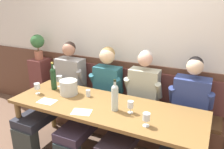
% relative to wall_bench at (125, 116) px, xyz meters
% --- Properties ---
extents(room_wall_back, '(6.80, 0.08, 2.80)m').
position_rel_wall_bench_xyz_m(room_wall_back, '(0.00, 0.26, 1.12)').
color(room_wall_back, silver).
rests_on(room_wall_back, ground).
extents(wood_wainscot_panel, '(6.80, 0.03, 1.03)m').
position_rel_wall_bench_xyz_m(wood_wainscot_panel, '(0.00, 0.21, 0.23)').
color(wood_wainscot_panel, brown).
rests_on(wood_wainscot_panel, ground).
extents(wall_bench, '(2.57, 0.42, 0.94)m').
position_rel_wall_bench_xyz_m(wall_bench, '(0.00, 0.00, 0.00)').
color(wall_bench, brown).
rests_on(wall_bench, ground).
extents(dining_table, '(2.27, 0.76, 0.74)m').
position_rel_wall_bench_xyz_m(dining_table, '(0.00, -0.65, 0.38)').
color(dining_table, brown).
rests_on(dining_table, ground).
extents(person_center_right_seat, '(0.53, 1.20, 1.29)m').
position_rel_wall_bench_xyz_m(person_center_right_seat, '(-0.92, -0.33, 0.35)').
color(person_center_right_seat, '#2F3533').
rests_on(person_center_right_seat, ground).
extents(person_left_seat, '(0.49, 1.20, 1.28)m').
position_rel_wall_bench_xyz_m(person_left_seat, '(-0.28, -0.34, 0.35)').
color(person_left_seat, '#243033').
rests_on(person_left_seat, ground).
extents(person_right_seat, '(0.50, 1.19, 1.29)m').
position_rel_wall_bench_xyz_m(person_right_seat, '(0.26, -0.34, 0.34)').
color(person_right_seat, '#352B31').
rests_on(person_right_seat, ground).
extents(person_center_left_seat, '(0.52, 1.20, 1.27)m').
position_rel_wall_bench_xyz_m(person_center_left_seat, '(0.87, -0.33, 0.34)').
color(person_center_left_seat, '#36333B').
rests_on(person_center_left_seat, ground).
extents(ice_bucket, '(0.23, 0.23, 0.19)m').
position_rel_wall_bench_xyz_m(ice_bucket, '(-0.56, -0.56, 0.55)').
color(ice_bucket, '#B9BEB6').
rests_on(ice_bucket, dining_table).
extents(wine_bottle_green_tall, '(0.07, 0.07, 0.38)m').
position_rel_wall_bench_xyz_m(wine_bottle_green_tall, '(-0.84, -0.51, 0.62)').
color(wine_bottle_green_tall, '#1E3F21').
rests_on(wine_bottle_green_tall, dining_table).
extents(wine_bottle_amber_mid, '(0.08, 0.08, 0.36)m').
position_rel_wall_bench_xyz_m(wine_bottle_amber_mid, '(0.15, -0.69, 0.62)').
color(wine_bottle_amber_mid, silver).
rests_on(wine_bottle_amber_mid, dining_table).
extents(wine_glass_center_rear, '(0.07, 0.07, 0.14)m').
position_rel_wall_bench_xyz_m(wine_glass_center_rear, '(0.56, -0.85, 0.55)').
color(wine_glass_center_rear, silver).
rests_on(wine_glass_center_rear, dining_table).
extents(wine_glass_right_end, '(0.07, 0.07, 0.14)m').
position_rel_wall_bench_xyz_m(wine_glass_right_end, '(-0.93, -0.72, 0.56)').
color(wine_glass_right_end, silver).
rests_on(wine_glass_right_end, dining_table).
extents(wine_glass_by_bottle, '(0.08, 0.08, 0.16)m').
position_rel_wall_bench_xyz_m(wine_glass_by_bottle, '(-0.82, -0.41, 0.57)').
color(wine_glass_by_bottle, silver).
rests_on(wine_glass_by_bottle, dining_table).
extents(wine_glass_center_front, '(0.06, 0.06, 0.14)m').
position_rel_wall_bench_xyz_m(wine_glass_center_front, '(0.33, -0.67, 0.55)').
color(wine_glass_center_front, silver).
rests_on(wine_glass_center_front, dining_table).
extents(water_tumbler_center, '(0.06, 0.06, 0.08)m').
position_rel_wall_bench_xyz_m(water_tumbler_center, '(-0.30, -0.51, 0.50)').
color(water_tumbler_center, silver).
rests_on(water_tumbler_center, dining_table).
extents(tasting_sheet_left_guest, '(0.22, 0.16, 0.00)m').
position_rel_wall_bench_xyz_m(tasting_sheet_left_guest, '(-0.67, -0.85, 0.46)').
color(tasting_sheet_left_guest, white).
rests_on(tasting_sheet_left_guest, dining_table).
extents(tasting_sheet_right_guest, '(0.24, 0.20, 0.00)m').
position_rel_wall_bench_xyz_m(tasting_sheet_right_guest, '(-0.15, -0.89, 0.46)').
color(tasting_sheet_right_guest, white).
rests_on(tasting_sheet_right_guest, dining_table).
extents(corner_pedestal, '(0.28, 0.28, 0.94)m').
position_rel_wall_bench_xyz_m(corner_pedestal, '(-1.58, 0.03, 0.19)').
color(corner_pedestal, brown).
rests_on(corner_pedestal, ground).
extents(potted_plant, '(0.22, 0.22, 0.41)m').
position_rel_wall_bench_xyz_m(potted_plant, '(-1.58, 0.03, 0.91)').
color(potted_plant, '#AE634A').
rests_on(potted_plant, corner_pedestal).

